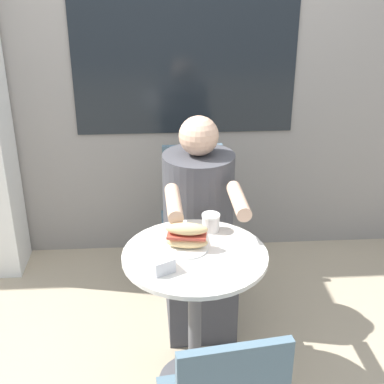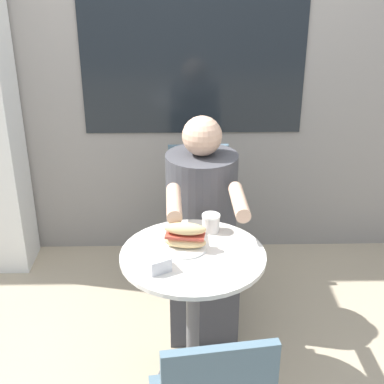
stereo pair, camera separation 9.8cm
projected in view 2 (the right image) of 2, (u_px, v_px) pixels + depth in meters
The scene contains 8 objects.
ground_plane at pixel (193, 382), 2.57m from camera, with size 8.00×8.00×0.00m, color tan.
storefront_wall at pixel (188, 39), 3.19m from camera, with size 8.00×0.09×2.80m.
cafe_table at pixel (193, 292), 2.36m from camera, with size 0.62×0.62×0.72m.
diner_chair at pixel (199, 206), 3.14m from camera, with size 0.39×0.39×0.87m.
seated_diner at pixel (202, 239), 2.83m from camera, with size 0.38×0.67×1.16m.
sandwich_on_plate at pixel (185, 237), 2.29m from camera, with size 0.19×0.18×0.12m.
drink_cup at pixel (211, 223), 2.44m from camera, with size 0.08×0.08×0.08m.
napkin_box at pixel (157, 263), 2.15m from camera, with size 0.12×0.12×0.06m.
Camera 2 is at (-0.04, -1.95, 1.91)m, focal length 50.00 mm.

